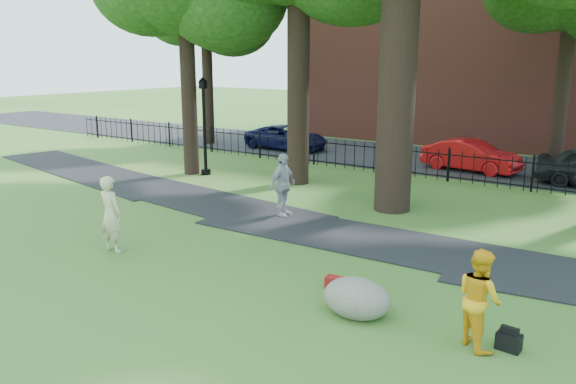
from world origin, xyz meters
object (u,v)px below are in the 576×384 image
Objects in this scene: man at (479,298)px; lamppost at (204,127)px; red_sedan at (471,156)px; boulder at (357,295)px; woman at (111,214)px.

man is 0.43× the size of lamppost.
lamppost is 0.98× the size of red_sedan.
boulder is at bearing -38.96° from lamppost.
red_sedan is at bearing 99.54° from boulder.
lamppost is at bearing 144.61° from boulder.
red_sedan is at bearing 34.78° from lamppost.
red_sedan reaches higher than boulder.
red_sedan is at bearing -33.03° from man.
man is at bearing -177.84° from woman.
woman is at bearing 171.96° from red_sedan.
lamppost is at bearing 135.51° from red_sedan.
man is 1.30× the size of boulder.
woman is 1.13× the size of man.
man is 15.15m from red_sedan.
boulder is 0.33× the size of lamppost.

